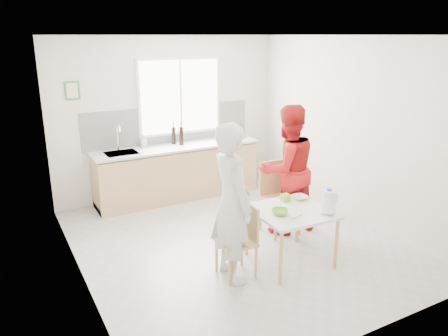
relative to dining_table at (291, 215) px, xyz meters
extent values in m
plane|color=#B7B7B2|center=(-0.33, 0.78, -0.61)|extent=(4.50, 4.50, 0.00)
plane|color=silver|center=(-0.33, 3.03, 0.74)|extent=(4.00, 0.00, 4.00)
plane|color=silver|center=(-0.33, -1.47, 0.74)|extent=(4.00, 0.00, 4.00)
plane|color=silver|center=(-2.33, 0.78, 0.74)|extent=(0.00, 4.50, 4.50)
plane|color=silver|center=(1.67, 0.78, 0.74)|extent=(0.00, 4.50, 4.50)
plane|color=white|center=(-0.33, 0.78, 2.09)|extent=(4.50, 4.50, 0.00)
cube|color=white|center=(-0.13, 3.01, 1.09)|extent=(1.50, 0.03, 1.30)
cube|color=white|center=(-0.13, 2.99, 1.09)|extent=(1.40, 0.02, 1.20)
cube|color=white|center=(-0.13, 2.99, 1.09)|extent=(0.03, 0.03, 1.20)
cube|color=white|center=(-0.33, 3.02, 0.61)|extent=(3.00, 0.02, 0.65)
cube|color=#3D813A|center=(-1.88, 3.01, 1.29)|extent=(0.22, 0.02, 0.28)
cube|color=beige|center=(-1.88, 3.00, 1.29)|extent=(0.16, 0.01, 0.22)
cube|color=tan|center=(-0.33, 2.73, -0.18)|extent=(2.80, 0.60, 0.86)
cube|color=#3F3326|center=(-0.33, 2.73, -0.56)|extent=(2.80, 0.54, 0.10)
cube|color=silver|center=(-0.33, 2.73, 0.29)|extent=(2.84, 0.64, 0.04)
cube|color=#A5A5AA|center=(-1.28, 2.73, 0.29)|extent=(0.50, 0.40, 0.03)
cylinder|color=silver|center=(-1.28, 2.89, 0.49)|extent=(0.02, 0.02, 0.36)
torus|color=silver|center=(-1.28, 2.82, 0.67)|extent=(0.02, 0.18, 0.18)
cube|color=white|center=(0.00, 0.00, 0.05)|extent=(0.93, 0.93, 0.04)
cylinder|color=tan|center=(-0.41, -0.37, -0.30)|extent=(0.04, 0.04, 0.63)
cylinder|color=tan|center=(-0.37, 0.41, -0.30)|extent=(0.04, 0.04, 0.63)
cylinder|color=tan|center=(0.37, -0.41, -0.30)|extent=(0.04, 0.04, 0.63)
cylinder|color=tan|center=(0.41, 0.37, -0.30)|extent=(0.04, 0.04, 0.63)
cube|color=tan|center=(-0.75, 0.03, -0.19)|extent=(0.41, 0.41, 0.04)
cube|color=tan|center=(-0.57, 0.02, 0.04)|extent=(0.04, 0.38, 0.42)
cylinder|color=tan|center=(-0.91, 0.21, -0.41)|extent=(0.03, 0.03, 0.41)
cylinder|color=tan|center=(-0.93, -0.13, -0.41)|extent=(0.03, 0.03, 0.41)
cylinder|color=tan|center=(-0.57, 0.19, -0.41)|extent=(0.03, 0.03, 0.41)
cylinder|color=tan|center=(-0.59, -0.15, -0.41)|extent=(0.03, 0.03, 0.41)
cube|color=tan|center=(0.38, 0.73, -0.11)|extent=(0.49, 0.49, 0.04)
cube|color=tan|center=(0.39, 0.95, 0.15)|extent=(0.45, 0.05, 0.49)
cylinder|color=tan|center=(0.17, 0.54, -0.37)|extent=(0.04, 0.04, 0.48)
cylinder|color=tan|center=(0.57, 0.53, -0.37)|extent=(0.04, 0.04, 0.48)
cylinder|color=tan|center=(0.19, 0.94, -0.37)|extent=(0.04, 0.04, 0.48)
cylinder|color=tan|center=(0.59, 0.93, -0.37)|extent=(0.04, 0.04, 0.48)
imported|color=silver|center=(-0.81, 0.03, 0.30)|extent=(0.47, 0.68, 1.83)
imported|color=red|center=(0.49, 0.77, 0.29)|extent=(0.91, 0.72, 1.82)
imported|color=#76CA2E|center=(-0.20, -0.04, 0.10)|extent=(0.21, 0.21, 0.06)
imported|color=white|center=(0.31, 0.24, 0.09)|extent=(0.21, 0.21, 0.05)
cylinder|color=white|center=(0.31, -0.29, 0.22)|extent=(0.16, 0.16, 0.26)
cylinder|color=blue|center=(0.31, -0.29, 0.37)|extent=(0.05, 0.05, 0.03)
torus|color=white|center=(0.39, -0.29, 0.25)|extent=(0.13, 0.03, 0.13)
cube|color=#76CB2E|center=(0.11, 0.28, 0.12)|extent=(0.10, 0.10, 0.09)
cylinder|color=#A5A5AA|center=(-0.09, -0.22, 0.08)|extent=(0.16, 0.06, 0.01)
cube|color=#75B82A|center=(0.76, 2.75, 0.31)|extent=(0.36, 0.26, 0.01)
cylinder|color=black|center=(-0.24, 2.75, 0.47)|extent=(0.07, 0.07, 0.32)
cylinder|color=black|center=(-0.33, 2.87, 0.46)|extent=(0.07, 0.07, 0.30)
cylinder|color=brown|center=(-0.21, 2.80, 0.39)|extent=(0.06, 0.06, 0.16)
imported|color=#999999|center=(-0.85, 2.91, 0.41)|extent=(0.09, 0.10, 0.20)
camera|label=1|loc=(-3.05, -3.88, 2.09)|focal=35.00mm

